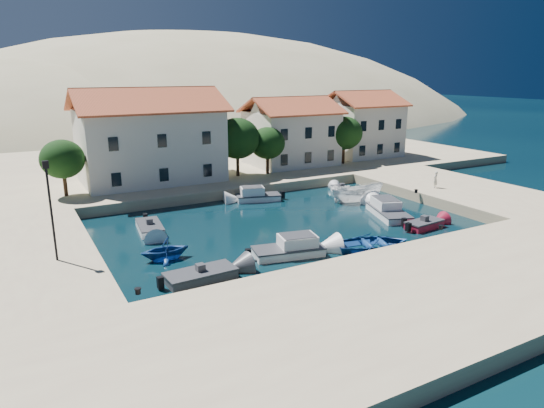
{
  "coord_description": "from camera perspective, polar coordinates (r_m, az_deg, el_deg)",
  "views": [
    {
      "loc": [
        -19.38,
        -22.97,
        12.25
      ],
      "look_at": [
        -1.24,
        9.91,
        2.0
      ],
      "focal_mm": 32.0,
      "sensor_mm": 36.0,
      "label": 1
    }
  ],
  "objects": [
    {
      "name": "building_left",
      "position": [
        53.08,
        -14.22,
        7.97
      ],
      "size": [
        14.7,
        9.45,
        9.7
      ],
      "color": "silver",
      "rests_on": "quay_north"
    },
    {
      "name": "motorboat_white_ne",
      "position": [
        51.11,
        8.22,
        1.58
      ],
      "size": [
        2.19,
        3.3,
        1.25
      ],
      "rotation": [
        0.0,
        0.0,
        1.3
      ],
      "color": "white",
      "rests_on": "ground"
    },
    {
      "name": "cabin_cruiser_south",
      "position": [
        33.5,
        1.93,
        -5.32
      ],
      "size": [
        5.19,
        3.01,
        1.6
      ],
      "rotation": [
        0.0,
        0.0,
        -0.2
      ],
      "color": "white",
      "rests_on": "ground"
    },
    {
      "name": "building_right",
      "position": [
        68.81,
        10.51,
        9.36
      ],
      "size": [
        9.45,
        8.4,
        8.8
      ],
      "color": "silver",
      "rests_on": "quay_north"
    },
    {
      "name": "cabin_cruiser_north",
      "position": [
        47.66,
        -1.65,
        0.96
      ],
      "size": [
        4.64,
        2.92,
        1.6
      ],
      "rotation": [
        0.0,
        0.0,
        2.87
      ],
      "color": "white",
      "rests_on": "ground"
    },
    {
      "name": "hills",
      "position": [
        156.08,
        -13.26,
        1.65
      ],
      "size": [
        254.0,
        176.0,
        99.0
      ],
      "color": "tan",
      "rests_on": "ground"
    },
    {
      "name": "motorboat_red_se",
      "position": [
        41.21,
        17.47,
        -2.32
      ],
      "size": [
        3.48,
        1.83,
        1.25
      ],
      "rotation": [
        0.0,
        0.0,
        0.1
      ],
      "color": "maroon",
      "rests_on": "ground"
    },
    {
      "name": "quay_west",
      "position": [
        35.01,
        -26.62,
        -6.04
      ],
      "size": [
        8.0,
        20.0,
        1.0
      ],
      "primitive_type": "cube",
      "color": "tan",
      "rests_on": "ground"
    },
    {
      "name": "rowboat_west",
      "position": [
        33.81,
        -12.41,
        -6.35
      ],
      "size": [
        3.33,
        2.91,
        1.7
      ],
      "primitive_type": "imported",
      "rotation": [
        0.0,
        0.0,
        -1.61
      ],
      "color": "navy",
      "rests_on": "ground"
    },
    {
      "name": "quay_north",
      "position": [
        65.67,
        -9.45,
        4.75
      ],
      "size": [
        80.0,
        36.0,
        1.0
      ],
      "primitive_type": "cube",
      "color": "tan",
      "rests_on": "ground"
    },
    {
      "name": "bollards",
      "position": [
        36.55,
        10.18,
        -2.66
      ],
      "size": [
        29.36,
        9.56,
        0.3
      ],
      "color": "black",
      "rests_on": "ground"
    },
    {
      "name": "pedestrian",
      "position": [
        51.31,
        18.67,
        2.74
      ],
      "size": [
        0.7,
        0.58,
        1.66
      ],
      "primitive_type": "imported",
      "rotation": [
        0.0,
        0.0,
        3.5
      ],
      "color": "beige",
      "rests_on": "quay_east"
    },
    {
      "name": "boat_east",
      "position": [
        47.96,
        9.94,
        0.23
      ],
      "size": [
        5.53,
        3.52,
        2.0
      ],
      "primitive_type": "imported",
      "rotation": [
        0.0,
        0.0,
        1.24
      ],
      "color": "white",
      "rests_on": "ground"
    },
    {
      "name": "motorboat_white_west",
      "position": [
        39.75,
        -14.19,
        -2.72
      ],
      "size": [
        2.24,
        4.19,
        1.25
      ],
      "rotation": [
        0.0,
        0.0,
        -1.69
      ],
      "color": "white",
      "rests_on": "ground"
    },
    {
      "name": "cabin_cruiser_east",
      "position": [
        43.7,
        13.56,
        -0.8
      ],
      "size": [
        4.0,
        5.99,
        1.6
      ],
      "rotation": [
        0.0,
        0.0,
        1.22
      ],
      "color": "white",
      "rests_on": "ground"
    },
    {
      "name": "rowboat_south",
      "position": [
        35.56,
        11.77,
        -5.22
      ],
      "size": [
        6.24,
        5.18,
        1.12
      ],
      "primitive_type": "imported",
      "rotation": [
        0.0,
        0.0,
        1.29
      ],
      "color": "navy",
      "rests_on": "ground"
    },
    {
      "name": "ground",
      "position": [
        32.46,
        10.5,
        -7.18
      ],
      "size": [
        400.0,
        400.0,
        0.0
      ],
      "primitive_type": "plane",
      "color": "black",
      "rests_on": "ground"
    },
    {
      "name": "lamppost",
      "position": [
        31.92,
        -24.66,
        0.26
      ],
      "size": [
        0.35,
        0.25,
        6.22
      ],
      "color": "black",
      "rests_on": "quay_west"
    },
    {
      "name": "quay_south",
      "position": [
        28.32,
        18.33,
        -10.08
      ],
      "size": [
        52.0,
        12.0,
        1.0
      ],
      "primitive_type": "cube",
      "color": "tan",
      "rests_on": "ground"
    },
    {
      "name": "quay_east",
      "position": [
        53.07,
        20.97,
        1.45
      ],
      "size": [
        11.0,
        20.0,
        1.0
      ],
      "primitive_type": "cube",
      "color": "tan",
      "rests_on": "ground"
    },
    {
      "name": "building_mid",
      "position": [
        61.12,
        2.24,
        8.65
      ],
      "size": [
        10.5,
        8.4,
        8.3
      ],
      "color": "silver",
      "rests_on": "quay_north"
    },
    {
      "name": "motorboat_grey_sw",
      "position": [
        30.06,
        -8.39,
        -8.34
      ],
      "size": [
        4.41,
        2.13,
        1.25
      ],
      "rotation": [
        0.0,
        0.0,
        0.05
      ],
      "color": "#37393D",
      "rests_on": "ground"
    },
    {
      "name": "trees",
      "position": [
        54.51,
        -2.63,
        7.43
      ],
      "size": [
        37.3,
        5.3,
        6.45
      ],
      "color": "#382314",
      "rests_on": "quay_north"
    }
  ]
}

